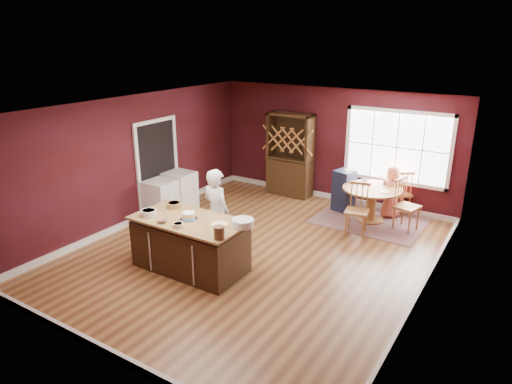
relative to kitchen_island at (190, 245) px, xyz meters
The scene contains 28 objects.
room_shell 1.58m from the kitchen_island, 61.24° to the left, with size 7.00×7.00×7.00m.
window 5.17m from the kitchen_island, 65.26° to the left, with size 2.36×0.10×1.66m, color white, non-canonical shape.
doorway 2.98m from the kitchen_island, 143.69° to the left, with size 0.08×1.26×2.13m, color white, non-canonical shape.
kitchen_island is the anchor object (origin of this frame).
dining_table 4.21m from the kitchen_island, 62.95° to the left, with size 1.26×1.26×0.75m.
baker 0.80m from the kitchen_island, 86.42° to the left, with size 0.60×0.39×1.63m, color silver.
layer_cake 0.54m from the kitchen_island, 58.13° to the right, with size 0.30×0.30×0.12m, color white, non-canonical shape.
bowl_blue 0.90m from the kitchen_island, 160.03° to the right, with size 0.27×0.27×0.10m, color silver.
bowl_yellow 0.83m from the kitchen_island, 154.11° to the left, with size 0.25×0.25×0.09m, color #B28E4A.
bowl_pink 0.68m from the kitchen_island, 128.41° to the right, with size 0.15×0.15×0.06m, color white.
bowl_olive 0.62m from the kitchen_island, 78.34° to the right, with size 0.17×0.17×0.06m, color beige.
drinking_glass 0.70m from the kitchen_island, 11.05° to the right, with size 0.08×0.08×0.16m, color silver.
dinner_plate 0.76m from the kitchen_island, ahead, with size 0.28×0.28×0.02m, color #FFFBBE.
white_tub 1.10m from the kitchen_island, 14.17° to the left, with size 0.35×0.35×0.12m, color white.
stoneware_crock 1.12m from the kitchen_island, 21.54° to the right, with size 0.17×0.17×0.20m, color brown.
toy_figurine 0.91m from the kitchen_island, 16.85° to the right, with size 0.04×0.04×0.07m, color #FFEE12, non-canonical shape.
rug 4.23m from the kitchen_island, 62.95° to the left, with size 2.26×1.74×0.01m, color brown.
chair_east 4.56m from the kitchen_island, 53.85° to the left, with size 0.46×0.44×1.10m, color brown, non-canonical shape.
chair_south 3.48m from the kitchen_island, 56.97° to the left, with size 0.45×0.43×1.07m, color brown, non-canonical shape.
chair_north 5.08m from the kitchen_island, 62.84° to the left, with size 0.44×0.42×1.04m, color olive, non-canonical shape.
seated_woman 4.75m from the kitchen_island, 62.36° to the left, with size 0.58×0.37×1.18m, color #F47F6A.
high_chair 4.18m from the kitchen_island, 73.71° to the left, with size 0.40×0.40×1.00m, color #141C34, non-canonical shape.
toddler 4.28m from the kitchen_island, 74.14° to the left, with size 0.18×0.14×0.26m, color #8CA5BF, non-canonical shape.
table_plate 4.25m from the kitchen_island, 58.58° to the left, with size 0.19×0.19×0.01m, color beige.
table_cup 4.30m from the kitchen_island, 67.18° to the left, with size 0.13×0.13×0.10m, color silver.
hutch 4.41m from the kitchen_island, 95.32° to the left, with size 1.12×0.47×2.06m, color black.
washer 2.46m from the kitchen_island, 145.14° to the left, with size 0.60×0.58×0.87m, color white.
dryer 2.88m from the kitchen_island, 134.62° to the left, with size 0.62×0.60×0.90m, color silver.
Camera 1 is at (4.11, -6.52, 3.85)m, focal length 32.00 mm.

